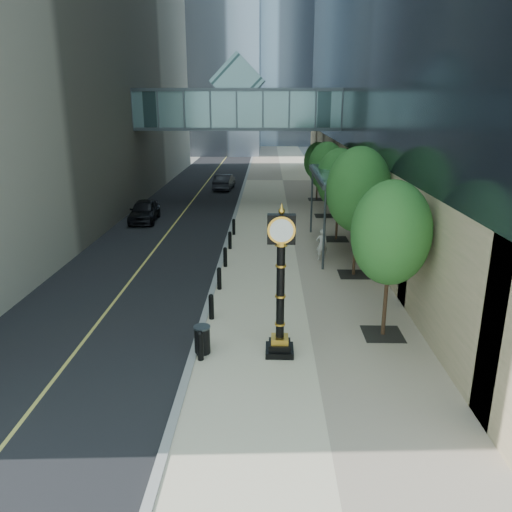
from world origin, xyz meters
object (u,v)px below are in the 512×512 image
Objects in this scene: street_clock at (280,293)px; pedestrian at (322,244)px; trash_bin at (202,340)px; car_far at (224,182)px; car_near at (144,211)px.

pedestrian is (2.42, 10.38, -1.30)m from street_clock.
car_far is at bearing 93.62° from trash_bin.
trash_bin is 20.30m from car_near.
car_near reaches higher than trash_bin.
car_far is (-4.64, 32.83, -1.44)m from street_clock.
pedestrian is 0.38× the size of car_far.
street_clock is at bearing -67.85° from car_near.
street_clock is 33.19m from car_far.
street_clock is at bearing 66.45° from pedestrian.
car_near is (-11.51, 8.81, -0.12)m from pedestrian.
trash_bin is at bearing 53.99° from pedestrian.
car_near is (-9.08, 19.20, -1.42)m from street_clock.
car_far is (-2.08, 32.85, 0.24)m from trash_bin.
street_clock is 2.94× the size of pedestrian.
car_near is (-6.52, 19.22, 0.26)m from trash_bin.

